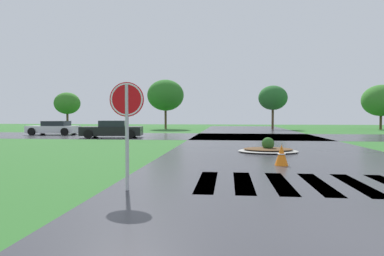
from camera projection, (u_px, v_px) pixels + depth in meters
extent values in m
cube|color=#35353A|center=(281.00, 156.00, 13.87)|extent=(9.84, 80.00, 0.01)
cube|color=#35353A|center=(256.00, 137.00, 26.56)|extent=(90.00, 8.85, 0.01)
cube|color=white|center=(207.00, 181.00, 8.40)|extent=(0.45, 2.86, 0.01)
cube|color=white|center=(243.00, 182.00, 8.30)|extent=(0.45, 2.86, 0.01)
cube|color=white|center=(280.00, 183.00, 8.20)|extent=(0.45, 2.86, 0.01)
cube|color=white|center=(318.00, 184.00, 8.11)|extent=(0.45, 2.86, 0.01)
cube|color=white|center=(357.00, 185.00, 8.01)|extent=(0.45, 2.86, 0.01)
cylinder|color=#B2B5BA|center=(127.00, 138.00, 7.36)|extent=(0.08, 0.08, 2.34)
cylinder|color=red|center=(127.00, 99.00, 7.33)|extent=(0.76, 0.06, 0.76)
torus|color=white|center=(127.00, 99.00, 7.33)|extent=(0.73, 0.08, 0.73)
ellipsoid|color=#9E9B93|center=(268.00, 151.00, 15.16)|extent=(2.69, 2.09, 0.12)
ellipsoid|color=brown|center=(268.00, 149.00, 15.16)|extent=(2.20, 1.72, 0.10)
sphere|color=#2D6023|center=(268.00, 143.00, 15.15)|extent=(0.56, 0.56, 0.56)
cube|color=silver|center=(53.00, 129.00, 29.14)|extent=(4.30, 1.97, 0.61)
cube|color=#1E232B|center=(56.00, 123.00, 29.10)|extent=(2.08, 1.65, 0.42)
cylinder|color=black|center=(32.00, 132.00, 28.31)|extent=(0.65, 0.25, 0.64)
cylinder|color=black|center=(43.00, 131.00, 30.16)|extent=(0.65, 0.25, 0.64)
cylinder|color=black|center=(65.00, 132.00, 28.13)|extent=(0.65, 0.25, 0.64)
cylinder|color=black|center=(74.00, 131.00, 29.98)|extent=(0.65, 0.25, 0.64)
cube|color=black|center=(112.00, 131.00, 25.33)|extent=(4.71, 2.48, 0.67)
cube|color=#1E232B|center=(113.00, 124.00, 25.31)|extent=(2.12, 1.90, 0.46)
cylinder|color=black|center=(88.00, 134.00, 24.31)|extent=(0.66, 0.31, 0.64)
cylinder|color=black|center=(95.00, 133.00, 26.27)|extent=(0.66, 0.31, 0.64)
cylinder|color=black|center=(130.00, 134.00, 24.40)|extent=(0.66, 0.31, 0.64)
cylinder|color=black|center=(134.00, 133.00, 26.36)|extent=(0.66, 0.31, 0.64)
cone|color=orange|center=(282.00, 155.00, 11.12)|extent=(0.45, 0.45, 0.70)
torus|color=white|center=(282.00, 154.00, 11.12)|extent=(0.27, 0.27, 0.04)
cube|color=orange|center=(281.00, 165.00, 11.13)|extent=(0.36, 0.36, 0.03)
cylinder|color=#4C3823|center=(67.00, 120.00, 44.20)|extent=(0.28, 0.28, 2.14)
ellipsoid|color=#347525|center=(67.00, 103.00, 44.12)|extent=(3.36, 3.36, 2.85)
cylinder|color=#4C3823|center=(166.00, 118.00, 42.15)|extent=(0.28, 0.28, 2.64)
ellipsoid|color=#2B7023|center=(166.00, 95.00, 42.04)|extent=(4.59, 4.59, 3.90)
cylinder|color=#4C3823|center=(273.00, 119.00, 41.06)|extent=(0.28, 0.28, 2.64)
ellipsoid|color=#27642A|center=(273.00, 98.00, 40.97)|extent=(3.52, 3.52, 2.99)
cylinder|color=#4C3823|center=(381.00, 121.00, 40.41)|extent=(0.28, 0.28, 1.96)
ellipsoid|color=#347528|center=(381.00, 100.00, 40.32)|extent=(4.44, 4.44, 3.78)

